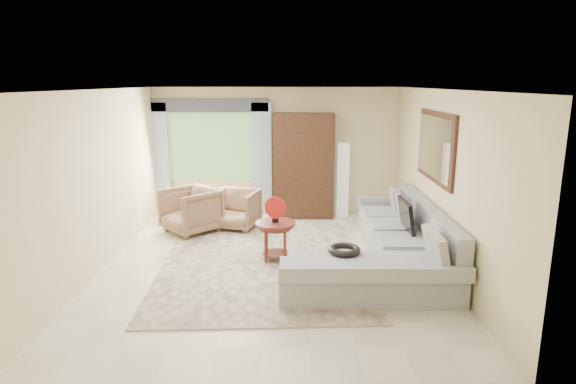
{
  "coord_description": "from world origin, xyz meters",
  "views": [
    {
      "loc": [
        0.29,
        -6.85,
        2.71
      ],
      "look_at": [
        0.25,
        0.35,
        1.05
      ],
      "focal_mm": 30.0,
      "sensor_mm": 36.0,
      "label": 1
    }
  ],
  "objects_px": {
    "armoire": "(303,166)",
    "armchair_left": "(191,211)",
    "potted_plant": "(170,208)",
    "armchair_right": "(236,209)",
    "coffee_table": "(276,241)",
    "tv_screen": "(406,216)",
    "floor_lamp": "(342,180)",
    "sectional_sofa": "(392,251)"
  },
  "relations": [
    {
      "from": "sectional_sofa",
      "to": "coffee_table",
      "type": "xyz_separation_m",
      "value": [
        -1.72,
        0.34,
        0.04
      ]
    },
    {
      "from": "armchair_left",
      "to": "potted_plant",
      "type": "xyz_separation_m",
      "value": [
        -0.55,
        0.67,
        -0.13
      ]
    },
    {
      "from": "floor_lamp",
      "to": "armchair_right",
      "type": "bearing_deg",
      "value": -156.29
    },
    {
      "from": "sectional_sofa",
      "to": "armchair_left",
      "type": "bearing_deg",
      "value": 151.66
    },
    {
      "from": "armoire",
      "to": "armchair_right",
      "type": "bearing_deg",
      "value": -146.4
    },
    {
      "from": "potted_plant",
      "to": "armoire",
      "type": "height_order",
      "value": "armoire"
    },
    {
      "from": "potted_plant",
      "to": "armoire",
      "type": "bearing_deg",
      "value": 9.44
    },
    {
      "from": "armchair_right",
      "to": "potted_plant",
      "type": "xyz_separation_m",
      "value": [
        -1.34,
        0.42,
        -0.09
      ]
    },
    {
      "from": "sectional_sofa",
      "to": "tv_screen",
      "type": "relative_size",
      "value": 4.68
    },
    {
      "from": "tv_screen",
      "to": "armchair_left",
      "type": "bearing_deg",
      "value": 158.45
    },
    {
      "from": "tv_screen",
      "to": "potted_plant",
      "type": "relative_size",
      "value": 1.33
    },
    {
      "from": "coffee_table",
      "to": "floor_lamp",
      "type": "xyz_separation_m",
      "value": [
        1.29,
        2.61,
        0.43
      ]
    },
    {
      "from": "armoire",
      "to": "potted_plant",
      "type": "bearing_deg",
      "value": -170.56
    },
    {
      "from": "coffee_table",
      "to": "armchair_right",
      "type": "relative_size",
      "value": 0.77
    },
    {
      "from": "tv_screen",
      "to": "armchair_left",
      "type": "xyz_separation_m",
      "value": [
        -3.58,
        1.41,
        -0.31
      ]
    },
    {
      "from": "floor_lamp",
      "to": "potted_plant",
      "type": "bearing_deg",
      "value": -171.75
    },
    {
      "from": "coffee_table",
      "to": "floor_lamp",
      "type": "bearing_deg",
      "value": 63.72
    },
    {
      "from": "sectional_sofa",
      "to": "coffee_table",
      "type": "relative_size",
      "value": 5.6
    },
    {
      "from": "armchair_left",
      "to": "potted_plant",
      "type": "bearing_deg",
      "value": 175.46
    },
    {
      "from": "coffee_table",
      "to": "armchair_left",
      "type": "xyz_separation_m",
      "value": [
        -1.59,
        1.44,
        0.09
      ]
    },
    {
      "from": "floor_lamp",
      "to": "armchair_left",
      "type": "bearing_deg",
      "value": -157.9
    },
    {
      "from": "potted_plant",
      "to": "armoire",
      "type": "relative_size",
      "value": 0.27
    },
    {
      "from": "potted_plant",
      "to": "coffee_table",
      "type": "bearing_deg",
      "value": -44.65
    },
    {
      "from": "coffee_table",
      "to": "potted_plant",
      "type": "height_order",
      "value": "coffee_table"
    },
    {
      "from": "tv_screen",
      "to": "potted_plant",
      "type": "distance_m",
      "value": 4.65
    },
    {
      "from": "sectional_sofa",
      "to": "coffee_table",
      "type": "bearing_deg",
      "value": 168.75
    },
    {
      "from": "armoire",
      "to": "coffee_table",
      "type": "bearing_deg",
      "value": -100.88
    },
    {
      "from": "coffee_table",
      "to": "armoire",
      "type": "relative_size",
      "value": 0.29
    },
    {
      "from": "coffee_table",
      "to": "armchair_left",
      "type": "bearing_deg",
      "value": 137.76
    },
    {
      "from": "coffee_table",
      "to": "armoire",
      "type": "distance_m",
      "value": 2.7
    },
    {
      "from": "armchair_left",
      "to": "armoire",
      "type": "height_order",
      "value": "armoire"
    },
    {
      "from": "tv_screen",
      "to": "armoire",
      "type": "bearing_deg",
      "value": 120.72
    },
    {
      "from": "armoire",
      "to": "armchair_left",
      "type": "bearing_deg",
      "value": -151.93
    },
    {
      "from": "coffee_table",
      "to": "armchair_right",
      "type": "bearing_deg",
      "value": 115.35
    },
    {
      "from": "tv_screen",
      "to": "floor_lamp",
      "type": "height_order",
      "value": "floor_lamp"
    },
    {
      "from": "armchair_right",
      "to": "armoire",
      "type": "xyz_separation_m",
      "value": [
        1.29,
        0.86,
        0.68
      ]
    },
    {
      "from": "floor_lamp",
      "to": "coffee_table",
      "type": "bearing_deg",
      "value": -116.28
    },
    {
      "from": "tv_screen",
      "to": "potted_plant",
      "type": "height_order",
      "value": "tv_screen"
    },
    {
      "from": "armchair_right",
      "to": "armchair_left",
      "type": "bearing_deg",
      "value": -146.63
    },
    {
      "from": "armoire",
      "to": "floor_lamp",
      "type": "height_order",
      "value": "armoire"
    },
    {
      "from": "armchair_right",
      "to": "floor_lamp",
      "type": "xyz_separation_m",
      "value": [
        2.09,
        0.92,
        0.38
      ]
    },
    {
      "from": "tv_screen",
      "to": "armoire",
      "type": "xyz_separation_m",
      "value": [
        -1.5,
        2.52,
        0.33
      ]
    }
  ]
}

